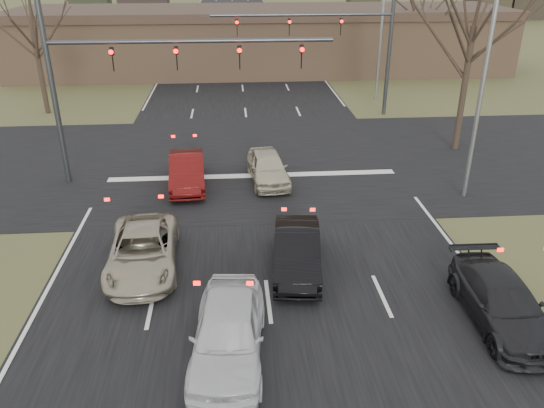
{
  "coord_description": "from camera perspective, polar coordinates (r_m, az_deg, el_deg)",
  "views": [
    {
      "loc": [
        -0.92,
        -10.18,
        9.55
      ],
      "look_at": [
        0.32,
        5.66,
        2.0
      ],
      "focal_mm": 35.0,
      "sensor_mm": 36.0,
      "label": 1
    }
  ],
  "objects": [
    {
      "name": "car_charcoal_sedan",
      "position": [
        16.48,
        23.5,
        -9.64
      ],
      "size": [
        1.92,
        4.57,
        1.32
      ],
      "primitive_type": "imported",
      "rotation": [
        0.0,
        0.0,
        -0.02
      ],
      "color": "black",
      "rests_on": "ground"
    },
    {
      "name": "car_red_ahead",
      "position": [
        24.04,
        -9.13,
        3.52
      ],
      "size": [
        1.79,
        4.43,
        1.43
      ],
      "primitive_type": "imported",
      "rotation": [
        0.0,
        0.0,
        0.07
      ],
      "color": "#510C0B",
      "rests_on": "ground"
    },
    {
      "name": "car_silver_suv",
      "position": [
        18.04,
        -13.75,
        -4.9
      ],
      "size": [
        2.5,
        4.92,
        1.33
      ],
      "primitive_type": "imported",
      "rotation": [
        0.0,
        0.0,
        0.06
      ],
      "color": "#A9A089",
      "rests_on": "ground"
    },
    {
      "name": "car_silver_ahead",
      "position": [
        24.25,
        -0.45,
        3.99
      ],
      "size": [
        1.99,
        4.19,
        1.38
      ],
      "primitive_type": "imported",
      "rotation": [
        0.0,
        0.0,
        0.09
      ],
      "color": "beige",
      "rests_on": "ground"
    },
    {
      "name": "streetlight_right_near",
      "position": [
        22.76,
        21.6,
        13.67
      ],
      "size": [
        2.34,
        0.25,
        10.0
      ],
      "color": "gray",
      "rests_on": "ground"
    },
    {
      "name": "road_main",
      "position": [
        70.83,
        -3.86,
        17.61
      ],
      "size": [
        14.0,
        300.0,
        0.02
      ],
      "primitive_type": "cube",
      "color": "black",
      "rests_on": "ground"
    },
    {
      "name": "car_black_hatch",
      "position": [
        17.46,
        2.7,
        -5.09
      ],
      "size": [
        1.92,
        4.36,
        1.39
      ],
      "primitive_type": "imported",
      "rotation": [
        0.0,
        0.0,
        -0.11
      ],
      "color": "black",
      "rests_on": "ground"
    },
    {
      "name": "mast_arm_near",
      "position": [
        24.0,
        -15.18,
        13.81
      ],
      "size": [
        12.12,
        0.24,
        8.0
      ],
      "color": "#383A3D",
      "rests_on": "ground"
    },
    {
      "name": "car_white_sedan",
      "position": [
        13.98,
        -4.74,
        -13.57
      ],
      "size": [
        2.2,
        4.68,
        1.55
      ],
      "primitive_type": "imported",
      "rotation": [
        0.0,
        0.0,
        -0.08
      ],
      "color": "silver",
      "rests_on": "ground"
    },
    {
      "name": "building",
      "position": [
        48.76,
        -1.03,
        17.28
      ],
      "size": [
        42.4,
        10.4,
        5.3
      ],
      "color": "#876448",
      "rests_on": "ground"
    },
    {
      "name": "road_cross",
      "position": [
        26.94,
        -2.23,
        4.66
      ],
      "size": [
        200.0,
        14.0,
        0.02
      ],
      "primitive_type": "cube",
      "color": "black",
      "rests_on": "ground"
    },
    {
      "name": "ground",
      "position": [
        13.99,
        0.52,
        -17.64
      ],
      "size": [
        360.0,
        360.0,
        0.0
      ],
      "primitive_type": "plane",
      "color": "#4F4E2A",
      "rests_on": "ground"
    },
    {
      "name": "mast_arm_far",
      "position": [
        34.23,
        7.92,
        17.57
      ],
      "size": [
        11.12,
        0.24,
        8.0
      ],
      "color": "#383A3D",
      "rests_on": "ground"
    },
    {
      "name": "streetlight_right_far",
      "position": [
        38.77,
        11.51,
        19.07
      ],
      "size": [
        2.34,
        0.25,
        10.0
      ],
      "color": "gray",
      "rests_on": "ground"
    }
  ]
}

